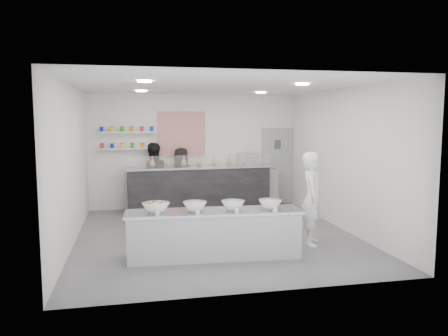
{
  "coord_description": "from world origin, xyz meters",
  "views": [
    {
      "loc": [
        -1.62,
        -8.52,
        2.37
      ],
      "look_at": [
        0.25,
        0.4,
        1.33
      ],
      "focal_mm": 35.0,
      "sensor_mm": 36.0,
      "label": 1
    }
  ],
  "objects_px": {
    "staff_right": "(181,178)",
    "back_bar": "(199,188)",
    "prep_counter": "(214,234)",
    "staff_left": "(153,177)",
    "espresso_ledge": "(253,188)",
    "woman_prep": "(312,199)",
    "espresso_machine": "(248,162)"
  },
  "relations": [
    {
      "from": "espresso_machine",
      "to": "woman_prep",
      "type": "xyz_separation_m",
      "value": [
        0.25,
        -3.76,
        -0.33
      ]
    },
    {
      "from": "espresso_machine",
      "to": "staff_left",
      "type": "bearing_deg",
      "value": 179.15
    },
    {
      "from": "prep_counter",
      "to": "espresso_machine",
      "type": "relative_size",
      "value": 5.36
    },
    {
      "from": "espresso_ledge",
      "to": "woman_prep",
      "type": "bearing_deg",
      "value": -88.45
    },
    {
      "from": "back_bar",
      "to": "woman_prep",
      "type": "bearing_deg",
      "value": -68.17
    },
    {
      "from": "espresso_ledge",
      "to": "staff_left",
      "type": "xyz_separation_m",
      "value": [
        -2.68,
        0.04,
        0.37
      ]
    },
    {
      "from": "espresso_ledge",
      "to": "espresso_machine",
      "type": "height_order",
      "value": "espresso_machine"
    },
    {
      "from": "woman_prep",
      "to": "staff_right",
      "type": "bearing_deg",
      "value": 51.75
    },
    {
      "from": "espresso_machine",
      "to": "woman_prep",
      "type": "bearing_deg",
      "value": -86.19
    },
    {
      "from": "espresso_machine",
      "to": "woman_prep",
      "type": "distance_m",
      "value": 3.79
    },
    {
      "from": "back_bar",
      "to": "staff_right",
      "type": "xyz_separation_m",
      "value": [
        -0.44,
        0.25,
        0.24
      ]
    },
    {
      "from": "woman_prep",
      "to": "staff_left",
      "type": "height_order",
      "value": "woman_prep"
    },
    {
      "from": "prep_counter",
      "to": "staff_left",
      "type": "xyz_separation_m",
      "value": [
        -0.84,
        4.19,
        0.46
      ]
    },
    {
      "from": "staff_left",
      "to": "espresso_ledge",
      "type": "bearing_deg",
      "value": 173.79
    },
    {
      "from": "espresso_ledge",
      "to": "woman_prep",
      "type": "distance_m",
      "value": 3.78
    },
    {
      "from": "prep_counter",
      "to": "staff_right",
      "type": "bearing_deg",
      "value": 94.75
    },
    {
      "from": "back_bar",
      "to": "espresso_machine",
      "type": "height_order",
      "value": "espresso_machine"
    },
    {
      "from": "espresso_ledge",
      "to": "staff_right",
      "type": "height_order",
      "value": "staff_right"
    },
    {
      "from": "back_bar",
      "to": "prep_counter",
      "type": "bearing_deg",
      "value": -97.41
    },
    {
      "from": "back_bar",
      "to": "espresso_ledge",
      "type": "height_order",
      "value": "back_bar"
    },
    {
      "from": "prep_counter",
      "to": "staff_right",
      "type": "xyz_separation_m",
      "value": [
        -0.09,
        4.19,
        0.4
      ]
    },
    {
      "from": "staff_right",
      "to": "back_bar",
      "type": "bearing_deg",
      "value": 167.54
    },
    {
      "from": "espresso_machine",
      "to": "staff_left",
      "type": "xyz_separation_m",
      "value": [
        -2.53,
        0.04,
        -0.34
      ]
    },
    {
      "from": "back_bar",
      "to": "staff_left",
      "type": "height_order",
      "value": "staff_left"
    },
    {
      "from": "prep_counter",
      "to": "espresso_machine",
      "type": "xyz_separation_m",
      "value": [
        1.69,
        4.15,
        0.8
      ]
    },
    {
      "from": "back_bar",
      "to": "espresso_ledge",
      "type": "relative_size",
      "value": 2.75
    },
    {
      "from": "woman_prep",
      "to": "prep_counter",
      "type": "bearing_deg",
      "value": 124.9
    },
    {
      "from": "prep_counter",
      "to": "woman_prep",
      "type": "height_order",
      "value": "woman_prep"
    },
    {
      "from": "staff_right",
      "to": "prep_counter",
      "type": "bearing_deg",
      "value": 108.56
    },
    {
      "from": "staff_left",
      "to": "staff_right",
      "type": "xyz_separation_m",
      "value": [
        0.75,
        0.0,
        -0.06
      ]
    },
    {
      "from": "staff_left",
      "to": "espresso_machine",
      "type": "bearing_deg",
      "value": 173.75
    },
    {
      "from": "back_bar",
      "to": "espresso_machine",
      "type": "bearing_deg",
      "value": 6.56
    }
  ]
}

